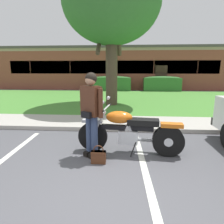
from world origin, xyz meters
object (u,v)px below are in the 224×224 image
(hedge_left, at_px, (112,83))
(hedge_center_left, at_px, (162,84))
(rider_person, at_px, (91,109))
(handbag, at_px, (99,156))
(motorcycle, at_px, (134,132))
(brick_building, at_px, (115,68))
(shade_tree, at_px, (112,2))

(hedge_left, distance_m, hedge_center_left, 4.09)
(rider_person, bearing_deg, hedge_center_left, 74.00)
(rider_person, xyz_separation_m, handbag, (0.18, -0.31, -0.85))
(motorcycle, distance_m, hedge_left, 12.39)
(motorcycle, xyz_separation_m, brick_building, (-1.46, 18.77, 1.41))
(motorcycle, height_order, rider_person, rider_person)
(brick_building, bearing_deg, motorcycle, -85.54)
(handbag, bearing_deg, hedge_left, 93.03)
(hedge_left, bearing_deg, hedge_center_left, 0.00)
(handbag, xyz_separation_m, hedge_center_left, (3.41, 12.83, 0.51))
(handbag, distance_m, shade_tree, 7.64)
(hedge_center_left, distance_m, brick_building, 7.80)
(shade_tree, relative_size, hedge_left, 2.14)
(hedge_left, bearing_deg, rider_person, -87.71)
(motorcycle, distance_m, shade_tree, 7.08)
(motorcycle, relative_size, hedge_left, 0.72)
(hedge_left, height_order, brick_building, brick_building)
(motorcycle, bearing_deg, handbag, -142.82)
(handbag, height_order, hedge_left, hedge_left)
(motorcycle, height_order, shade_tree, shade_tree)
(rider_person, distance_m, handbag, 0.92)
(hedge_left, xyz_separation_m, brick_building, (-0.11, 6.45, 1.24))
(handbag, xyz_separation_m, hedge_left, (-0.68, 12.83, 0.51))
(motorcycle, bearing_deg, brick_building, 94.46)
(handbag, relative_size, hedge_left, 0.12)
(motorcycle, relative_size, rider_person, 1.32)
(motorcycle, xyz_separation_m, hedge_center_left, (2.74, 12.31, 0.17))
(motorcycle, height_order, handbag, motorcycle)
(shade_tree, height_order, hedge_center_left, shade_tree)
(rider_person, bearing_deg, brick_building, 91.84)
(shade_tree, bearing_deg, brick_building, 92.52)
(motorcycle, height_order, brick_building, brick_building)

